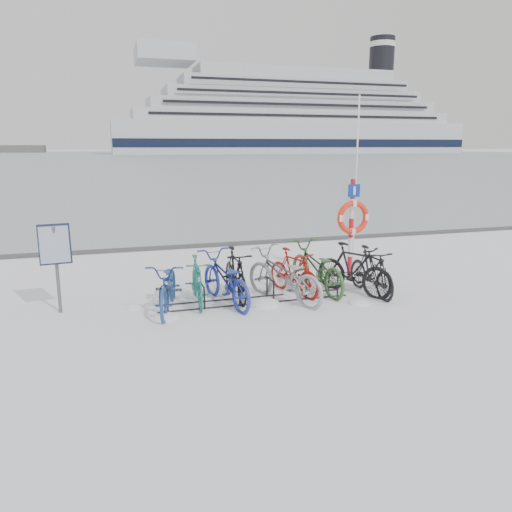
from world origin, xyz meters
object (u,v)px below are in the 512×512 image
(bike_rack, at_px, (254,293))
(lifebuoy_station, at_px, (353,218))
(cruise_ferry, at_px, (291,121))
(info_board, at_px, (55,250))

(bike_rack, distance_m, lifebuoy_station, 3.43)
(bike_rack, bearing_deg, cruise_ferry, 69.12)
(lifebuoy_station, distance_m, cruise_ferry, 204.60)
(bike_rack, relative_size, cruise_ferry, 0.03)
(lifebuoy_station, height_order, cruise_ferry, cruise_ferry)
(bike_rack, distance_m, info_board, 3.96)
(info_board, bearing_deg, bike_rack, -12.87)
(cruise_ferry, bearing_deg, lifebuoy_station, -110.25)
(bike_rack, relative_size, lifebuoy_station, 0.92)
(info_board, distance_m, cruise_ferry, 207.91)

